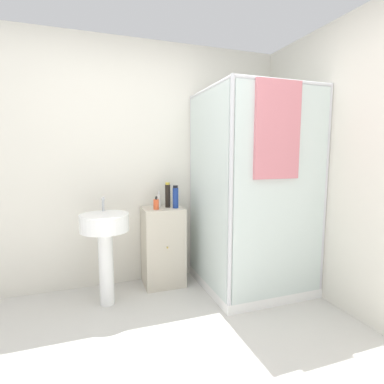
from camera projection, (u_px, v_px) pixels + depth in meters
wall_back at (127, 164)px, 3.09m from camera, size 6.40×0.06×2.50m
shower_enclosure at (250, 238)px, 2.97m from camera, size 0.99×1.02×1.97m
vanity_cabinet at (163, 246)px, 3.11m from camera, size 0.41×0.37×0.81m
sink at (105, 236)px, 2.65m from camera, size 0.43×0.43×0.97m
soap_dispenser at (156, 204)px, 2.95m from camera, size 0.05×0.06×0.13m
shampoo_bottle_tall_black at (168, 195)px, 3.06m from camera, size 0.05×0.05×0.26m
shampoo_bottle_blue at (176, 197)px, 3.02m from camera, size 0.06×0.06×0.23m
lotion_bottle_white at (159, 200)px, 3.09m from camera, size 0.04×0.04×0.16m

